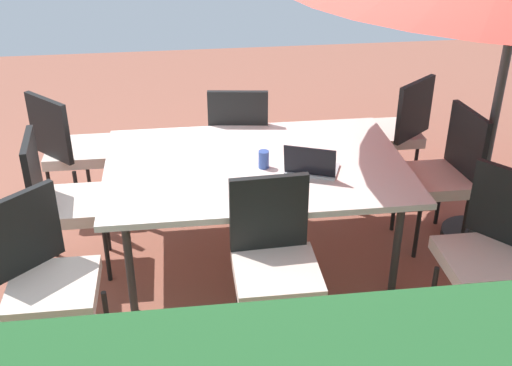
{
  "coord_description": "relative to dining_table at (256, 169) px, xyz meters",
  "views": [
    {
      "loc": [
        0.47,
        3.64,
        2.57
      ],
      "look_at": [
        0.0,
        0.0,
        0.58
      ],
      "focal_mm": 44.63,
      "sensor_mm": 36.0,
      "label": 1
    }
  ],
  "objects": [
    {
      "name": "ground_plane",
      "position": [
        0.0,
        0.0,
        -0.69
      ],
      "size": [
        10.0,
        10.0,
        0.02
      ],
      "primitive_type": "cube",
      "color": "#935442"
    },
    {
      "name": "dining_table",
      "position": [
        0.0,
        0.0,
        0.0
      ],
      "size": [
        1.94,
        1.29,
        0.72
      ],
      "color": "silver",
      "rests_on": "ground_plane"
    },
    {
      "name": "chair_northwest",
      "position": [
        -1.21,
        0.87,
        -0.13
      ],
      "size": [
        0.58,
        0.58,
        0.98
      ],
      "rotation": [
        0.0,
        0.0,
        2.26
      ],
      "color": "beige",
      "rests_on": "ground_plane"
    },
    {
      "name": "chair_northeast",
      "position": [
        1.23,
        0.82,
        -0.13
      ],
      "size": [
        0.59,
        0.59,
        0.98
      ],
      "rotation": [
        0.0,
        0.0,
        3.89
      ],
      "color": "beige",
      "rests_on": "ground_plane"
    },
    {
      "name": "chair_north",
      "position": [
        0.01,
        0.82,
        -0.13
      ],
      "size": [
        0.46,
        0.47,
        0.98
      ],
      "rotation": [
        0.0,
        0.0,
        3.19
      ],
      "color": "beige",
      "rests_on": "ground_plane"
    },
    {
      "name": "chair_east",
      "position": [
        1.25,
        -0.01,
        -0.13
      ],
      "size": [
        0.48,
        0.47,
        0.98
      ],
      "rotation": [
        0.0,
        0.0,
        4.8
      ],
      "color": "beige",
      "rests_on": "ground_plane"
    },
    {
      "name": "chair_southwest",
      "position": [
        -1.22,
        -0.8,
        -0.13
      ],
      "size": [
        0.58,
        0.58,
        0.98
      ],
      "rotation": [
        0.0,
        0.0,
        0.67
      ],
      "color": "beige",
      "rests_on": "ground_plane"
    },
    {
      "name": "chair_west",
      "position": [
        -1.31,
        -0.06,
        -0.13
      ],
      "size": [
        0.48,
        0.47,
        0.98
      ],
      "rotation": [
        0.0,
        0.0,
        1.69
      ],
      "color": "beige",
      "rests_on": "ground_plane"
    },
    {
      "name": "chair_south",
      "position": [
        0.03,
        -0.79,
        -0.13
      ],
      "size": [
        0.48,
        0.49,
        0.98
      ],
      "rotation": [
        0.0,
        0.0,
        -0.14
      ],
      "color": "beige",
      "rests_on": "ground_plane"
    },
    {
      "name": "chair_southeast",
      "position": [
        1.29,
        -0.78,
        -0.13
      ],
      "size": [
        0.59,
        0.59,
        0.98
      ],
      "rotation": [
        0.0,
        0.0,
        5.47
      ],
      "color": "beige",
      "rests_on": "ground_plane"
    },
    {
      "name": "laptop",
      "position": [
        -0.33,
        0.18,
        0.09
      ],
      "size": [
        0.39,
        0.35,
        0.21
      ],
      "rotation": [
        0.0,
        0.0,
        -0.39
      ],
      "color": "#B7B7BC",
      "rests_on": "dining_table"
    },
    {
      "name": "cup",
      "position": [
        -0.04,
        0.07,
        0.1
      ],
      "size": [
        0.07,
        0.07,
        0.12
      ],
      "primitive_type": "cylinder",
      "color": "#334C99",
      "rests_on": "dining_table"
    }
  ]
}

